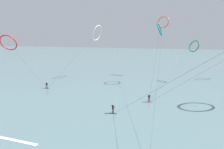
{
  "coord_description": "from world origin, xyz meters",
  "views": [
    {
      "loc": [
        8.35,
        -5.67,
        13.16
      ],
      "look_at": [
        0.0,
        22.5,
        7.32
      ],
      "focal_mm": 30.91,
      "sensor_mm": 36.0,
      "label": 1
    }
  ],
  "objects": [
    {
      "name": "wave_crest_far",
      "position": [
        -12.21,
        12.43,
        0.06
      ],
      "size": [
        11.35,
        0.85,
        0.12
      ],
      "primitive_type": "cube",
      "rotation": [
        0.0,
        0.0,
        -0.03
      ],
      "color": "white",
      "rests_on": "ground"
    },
    {
      "name": "kite_teal",
      "position": [
        5.52,
        50.21,
        15.02
      ],
      "size": [
        2.17,
        20.27,
        16.94
      ],
      "rotation": [
        0.0,
        0.0,
        1.47
      ],
      "color": "teal",
      "rests_on": "ground"
    },
    {
      "name": "surfer_charcoal",
      "position": [
        -21.17,
        35.22,
        0.82
      ],
      "size": [
        1.4,
        0.67,
        1.7
      ],
      "rotation": [
        0.0,
        0.0,
        3.53
      ],
      "color": "black",
      "rests_on": "ground"
    },
    {
      "name": "kite_crimson",
      "position": [
        -27.03,
        30.32,
        11.73
      ],
      "size": [
        8.06,
        6.34,
        13.58
      ],
      "rotation": [
        0.0,
        0.0,
        3.34
      ],
      "color": "red",
      "rests_on": "ground"
    },
    {
      "name": "kite_coral",
      "position": [
        5.96,
        62.14,
        17.74
      ],
      "size": [
        4.0,
        52.0,
        19.74
      ],
      "rotation": [
        0.0,
        0.0,
        6.04
      ],
      "color": "#EA7260",
      "rests_on": "ground"
    },
    {
      "name": "sea_water",
      "position": [
        0.0,
        107.5,
        0.04
      ],
      "size": [
        400.0,
        200.0,
        0.08
      ],
      "primitive_type": "cube",
      "color": "slate",
      "rests_on": "ground"
    },
    {
      "name": "kite_emerald",
      "position": [
        15.13,
        54.73,
        10.34
      ],
      "size": [
        11.9,
        24.59,
        12.08
      ],
      "rotation": [
        0.0,
        0.0,
        5.4
      ],
      "color": "#199351",
      "rests_on": "ground"
    },
    {
      "name": "kite_ivory",
      "position": [
        -13.82,
        52.54,
        14.21
      ],
      "size": [
        8.72,
        20.03,
        16.69
      ],
      "rotation": [
        0.0,
        0.0,
        4.54
      ],
      "color": "silver",
      "rests_on": "ground"
    },
    {
      "name": "surfer_navy",
      "position": [
        -0.39,
        24.41,
        0.82
      ],
      "size": [
        1.4,
        0.72,
        1.7
      ],
      "rotation": [
        0.0,
        0.0,
        5.64
      ],
      "color": "navy",
      "rests_on": "ground"
    },
    {
      "name": "surfer_magenta",
      "position": [
        4.96,
        32.04,
        0.82
      ],
      "size": [
        1.4,
        0.73,
        1.7
      ],
      "rotation": [
        0.0,
        0.0,
        0.72
      ],
      "color": "#CC288E",
      "rests_on": "ground"
    }
  ]
}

